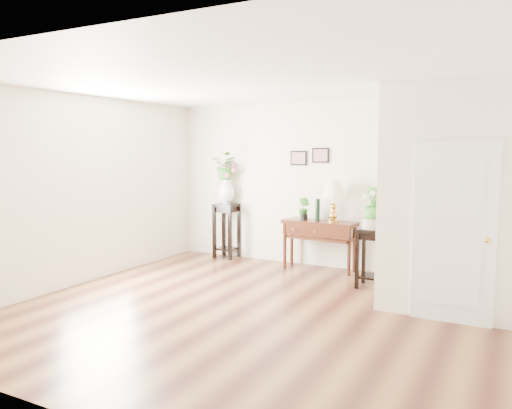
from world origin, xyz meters
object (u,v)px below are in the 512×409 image
Objects in this scene: console_table at (319,245)px; plant_stand_b at (372,258)px; table_lamp at (333,200)px; plant_stand_a at (227,231)px.

console_table is 1.23m from plant_stand_b.
table_lamp reaches higher than plant_stand_b.
plant_stand_a is (-1.85, 0.11, 0.09)m from console_table.
plant_stand_b is (2.91, -0.73, -0.07)m from plant_stand_a.
plant_stand_a is 3.00m from plant_stand_b.
plant_stand_a reaches higher than console_table.
console_table is at bearing 180.00° from table_lamp.
table_lamp is at bearing 142.64° from plant_stand_b.
plant_stand_a is at bearing 165.86° from plant_stand_b.
plant_stand_a reaches higher than plant_stand_b.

